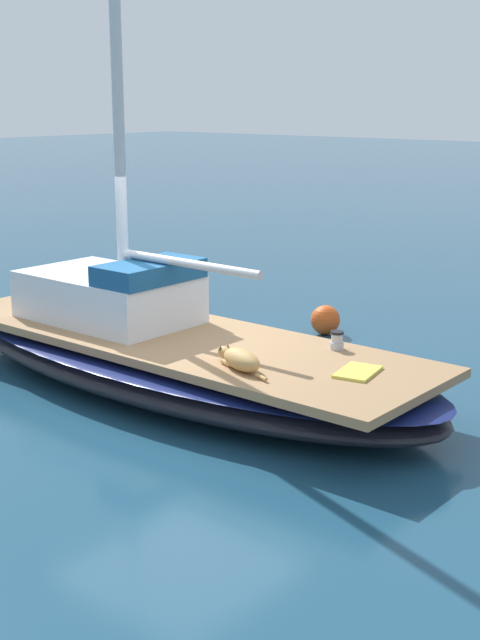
{
  "coord_description": "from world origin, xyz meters",
  "views": [
    {
      "loc": [
        -7.19,
        -7.12,
        3.42
      ],
      "look_at": [
        0.0,
        -1.0,
        1.01
      ],
      "focal_mm": 48.89,
      "sensor_mm": 36.0,
      "label": 1
    }
  ],
  "objects_px": {
    "deck_winch": "(337,341)",
    "mooring_buoy": "(325,320)",
    "deck_towel": "(358,372)",
    "dog_tan": "(240,359)",
    "sailboat_main": "(177,361)"
  },
  "relations": [
    {
      "from": "deck_winch",
      "to": "mooring_buoy",
      "type": "distance_m",
      "value": 3.11
    },
    {
      "from": "sailboat_main",
      "to": "deck_winch",
      "type": "xyz_separation_m",
      "value": [
        0.74,
        -1.81,
        0.42
      ]
    },
    {
      "from": "dog_tan",
      "to": "deck_winch",
      "type": "xyz_separation_m",
      "value": [
        1.28,
        -0.35,
        -0.01
      ]
    },
    {
      "from": "dog_tan",
      "to": "deck_winch",
      "type": "distance_m",
      "value": 1.33
    },
    {
      "from": "deck_winch",
      "to": "deck_towel",
      "type": "relative_size",
      "value": 0.38
    },
    {
      "from": "sailboat_main",
      "to": "deck_towel",
      "type": "bearing_deg",
      "value": -86.85
    },
    {
      "from": "deck_winch",
      "to": "dog_tan",
      "type": "bearing_deg",
      "value": 164.58
    },
    {
      "from": "deck_towel",
      "to": "sailboat_main",
      "type": "bearing_deg",
      "value": 93.15
    },
    {
      "from": "dog_tan",
      "to": "mooring_buoy",
      "type": "xyz_separation_m",
      "value": [
        3.72,
        1.5,
        -0.55
      ]
    },
    {
      "from": "deck_towel",
      "to": "mooring_buoy",
      "type": "height_order",
      "value": "deck_towel"
    },
    {
      "from": "sailboat_main",
      "to": "dog_tan",
      "type": "height_order",
      "value": "dog_tan"
    },
    {
      "from": "sailboat_main",
      "to": "mooring_buoy",
      "type": "distance_m",
      "value": 3.18
    },
    {
      "from": "dog_tan",
      "to": "deck_towel",
      "type": "bearing_deg",
      "value": -56.38
    },
    {
      "from": "deck_winch",
      "to": "deck_towel",
      "type": "bearing_deg",
      "value": -131.92
    },
    {
      "from": "dog_tan",
      "to": "mooring_buoy",
      "type": "relative_size",
      "value": 2.1
    }
  ]
}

